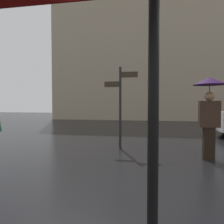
{
  "coord_description": "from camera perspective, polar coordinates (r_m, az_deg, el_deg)",
  "views": [
    {
      "loc": [
        -0.47,
        -2.59,
        1.44
      ],
      "look_at": [
        -1.59,
        3.59,
        1.2
      ],
      "focal_mm": 33.37,
      "sensor_mm": 36.0,
      "label": 1
    }
  ],
  "objects": [
    {
      "name": "street_signpost",
      "position": [
        6.72,
        2.33,
        3.6
      ],
      "size": [
        1.08,
        0.08,
        2.63
      ],
      "color": "black",
      "rests_on": "ground"
    },
    {
      "name": "ground_plane",
      "position": [
        3.0,
        20.22,
        -26.63
      ],
      "size": [
        60.0,
        60.0,
        0.0
      ],
      "primitive_type": "plane",
      "color": "black"
    },
    {
      "name": "building_block",
      "position": [
        19.98,
        11.8,
        16.86
      ],
      "size": [
        18.97,
        2.22,
        13.04
      ],
      "primitive_type": "cube",
      "color": "gray",
      "rests_on": "ground"
    },
    {
      "name": "pedestrian_with_umbrella",
      "position": [
        5.89,
        25.13,
        2.74
      ],
      "size": [
        0.84,
        0.84,
        2.13
      ],
      "rotation": [
        0.0,
        0.0,
        2.68
      ],
      "color": "black",
      "rests_on": "ground"
    }
  ]
}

